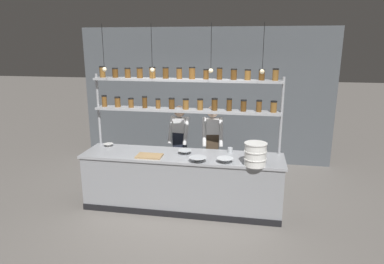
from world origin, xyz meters
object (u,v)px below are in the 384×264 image
(prep_bowl_near_left, at_px, (185,152))
(prep_bowl_center_front, at_px, (108,145))
(container_stack, at_px, (255,154))
(chef_center, at_px, (212,144))
(spice_shelf_unit, at_px, (186,96))
(prep_bowl_near_right, at_px, (198,160))
(serving_cup_front, at_px, (230,150))
(chef_left, at_px, (180,142))
(cutting_board, at_px, (149,156))
(prep_bowl_center_back, at_px, (225,160))

(prep_bowl_near_left, xyz_separation_m, prep_bowl_center_front, (-1.38, 0.18, -0.01))
(container_stack, height_order, prep_bowl_center_front, container_stack)
(chef_center, bearing_deg, spice_shelf_unit, -145.70)
(spice_shelf_unit, xyz_separation_m, prep_bowl_center_front, (-1.35, -0.10, -0.88))
(container_stack, bearing_deg, prep_bowl_near_right, 179.85)
(chef_center, height_order, serving_cup_front, chef_center)
(container_stack, height_order, serving_cup_front, container_stack)
(prep_bowl_near_left, bearing_deg, chef_left, 108.03)
(chef_left, height_order, prep_bowl_near_left, chef_left)
(prep_bowl_center_front, height_order, prep_bowl_near_right, prep_bowl_near_right)
(chef_left, height_order, cutting_board, chef_left)
(chef_left, xyz_separation_m, chef_center, (0.62, -0.10, 0.02))
(container_stack, bearing_deg, serving_cup_front, 126.24)
(chef_left, height_order, prep_bowl_near_right, chef_left)
(chef_center, relative_size, serving_cup_front, 18.70)
(prep_bowl_near_right, distance_m, serving_cup_front, 0.70)
(prep_bowl_center_front, xyz_separation_m, prep_bowl_near_right, (1.65, -0.52, 0.01))
(prep_bowl_near_left, xyz_separation_m, serving_cup_front, (0.72, 0.20, 0.01))
(spice_shelf_unit, distance_m, prep_bowl_near_right, 1.10)
(cutting_board, bearing_deg, prep_bowl_center_back, -2.86)
(cutting_board, relative_size, prep_bowl_near_right, 1.49)
(prep_bowl_near_right, bearing_deg, container_stack, -0.15)
(container_stack, distance_m, prep_bowl_near_left, 1.18)
(prep_bowl_center_front, bearing_deg, chef_center, 15.49)
(chef_center, relative_size, prep_bowl_center_front, 9.61)
(container_stack, relative_size, prep_bowl_near_left, 1.53)
(cutting_board, bearing_deg, container_stack, -3.76)
(chef_center, bearing_deg, chef_left, 161.72)
(prep_bowl_center_front, bearing_deg, serving_cup_front, 0.66)
(prep_bowl_near_left, bearing_deg, container_stack, -17.07)
(prep_bowl_near_left, bearing_deg, prep_bowl_center_back, -23.62)
(chef_left, bearing_deg, serving_cup_front, -21.55)
(prep_bowl_near_left, distance_m, prep_bowl_center_front, 1.39)
(chef_center, bearing_deg, serving_cup_front, -62.31)
(prep_bowl_near_left, bearing_deg, serving_cup_front, 15.73)
(container_stack, relative_size, serving_cup_front, 4.00)
(prep_bowl_center_back, bearing_deg, prep_bowl_near_left, 156.38)
(chef_left, height_order, serving_cup_front, chef_left)
(prep_bowl_center_front, relative_size, serving_cup_front, 1.95)
(cutting_board, relative_size, prep_bowl_center_front, 2.41)
(cutting_board, xyz_separation_m, serving_cup_front, (1.24, 0.44, 0.03))
(cutting_board, distance_m, prep_bowl_near_right, 0.80)
(spice_shelf_unit, relative_size, prep_bowl_near_left, 13.97)
(spice_shelf_unit, height_order, chef_left, spice_shelf_unit)
(chef_center, height_order, prep_bowl_center_back, chef_center)
(prep_bowl_center_back, bearing_deg, prep_bowl_center_front, 167.06)
(chef_center, xyz_separation_m, prep_bowl_near_left, (-0.37, -0.66, 0.04))
(container_stack, bearing_deg, chef_left, 141.06)
(container_stack, relative_size, prep_bowl_center_back, 1.36)
(chef_left, relative_size, chef_center, 0.98)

